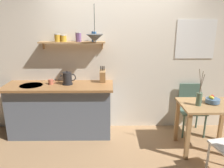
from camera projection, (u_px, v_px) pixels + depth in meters
name	position (u px, v px, depth m)	size (l,w,h in m)	color
ground_plane	(118.00, 142.00, 3.67)	(14.00, 14.00, 0.00)	#A87F56
back_wall	(129.00, 56.00, 3.92)	(6.80, 0.11, 2.70)	silver
kitchen_counter	(61.00, 109.00, 3.84)	(1.83, 0.63, 0.92)	slate
wall_shelf	(73.00, 40.00, 3.67)	(1.12, 0.20, 0.31)	tan
dining_table	(208.00, 113.00, 3.33)	(0.85, 0.63, 0.76)	tan
dining_chair_far	(191.00, 106.00, 3.94)	(0.44, 0.44, 0.87)	#4C6B5B
fruit_bowl	(212.00, 100.00, 3.31)	(0.21, 0.21, 0.12)	#51759E
twig_vase	(199.00, 98.00, 3.21)	(0.09, 0.08, 0.55)	#567056
electric_kettle	(68.00, 78.00, 3.69)	(0.26, 0.17, 0.23)	black
knife_block	(103.00, 76.00, 3.81)	(0.10, 0.18, 0.30)	tan
coffee_mug_by_sink	(51.00, 82.00, 3.71)	(0.12, 0.08, 0.09)	#C6664C
pendant_lamp	(95.00, 38.00, 3.47)	(0.27, 0.27, 0.57)	black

